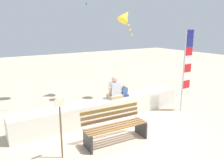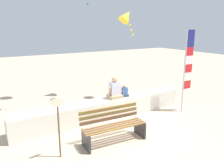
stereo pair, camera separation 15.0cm
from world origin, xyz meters
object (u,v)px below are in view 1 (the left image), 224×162
object	(u,v)px
person_child	(124,92)
kite_yellow	(125,16)
sign_post	(61,124)
park_bench	(114,126)
person_adult	(115,90)
flag_banner	(186,64)

from	to	relation	value
person_child	kite_yellow	size ratio (longest dim) A/B	0.40
sign_post	park_bench	bearing A→B (deg)	0.68
person_adult	sign_post	size ratio (longest dim) A/B	0.54
person_child	sign_post	world-z (taller)	sign_post
flag_banner	kite_yellow	xyz separation A→B (m)	(-0.90, 2.42, 1.69)
park_bench	person_child	distance (m)	1.97
kite_yellow	sign_post	xyz separation A→B (m)	(-3.90, -2.97, -2.54)
flag_banner	kite_yellow	distance (m)	3.09
person_child	kite_yellow	distance (m)	3.21
sign_post	flag_banner	bearing A→B (deg)	6.57
flag_banner	kite_yellow	bearing A→B (deg)	110.48
flag_banner	sign_post	bearing A→B (deg)	-173.43
park_bench	sign_post	distance (m)	1.52
park_bench	person_adult	distance (m)	1.77
kite_yellow	sign_post	world-z (taller)	kite_yellow
flag_banner	sign_post	distance (m)	4.91
park_bench	sign_post	size ratio (longest dim) A/B	1.22
person_child	kite_yellow	bearing A→B (deg)	54.10
person_adult	kite_yellow	xyz separation A→B (m)	(1.51, 1.55, 2.44)
person_adult	kite_yellow	bearing A→B (deg)	45.75
kite_yellow	flag_banner	bearing A→B (deg)	-69.52
person_adult	person_child	distance (m)	0.41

